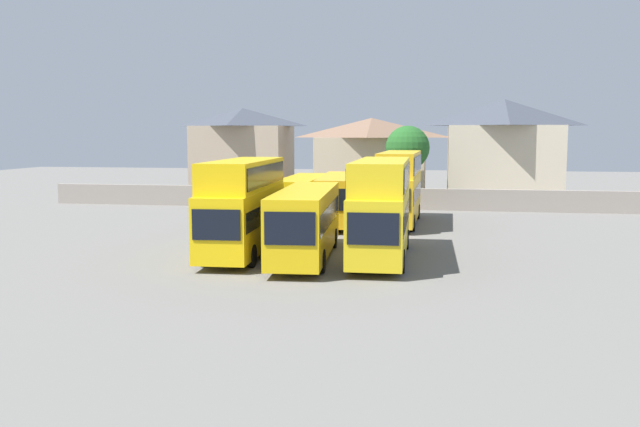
% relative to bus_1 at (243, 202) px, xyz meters
% --- Properties ---
extents(ground, '(140.00, 140.00, 0.00)m').
position_rel_bus_1_xyz_m(ground, '(3.64, 17.63, -2.81)').
color(ground, slate).
extents(depot_boundary_wall, '(56.00, 0.50, 1.80)m').
position_rel_bus_1_xyz_m(depot_boundary_wall, '(3.64, 23.33, -1.91)').
color(depot_boundary_wall, gray).
rests_on(depot_boundary_wall, ground).
extents(bus_1, '(3.02, 10.36, 5.00)m').
position_rel_bus_1_xyz_m(bus_1, '(0.00, 0.00, 0.00)').
color(bus_1, yellow).
rests_on(bus_1, ground).
extents(bus_2, '(3.27, 11.42, 3.55)m').
position_rel_bus_1_xyz_m(bus_2, '(3.46, -0.57, -0.79)').
color(bus_2, yellow).
rests_on(bus_2, ground).
extents(bus_3, '(2.76, 10.70, 5.05)m').
position_rel_bus_1_xyz_m(bus_3, '(7.24, 0.03, 0.03)').
color(bus_3, yellow).
rests_on(bus_3, ground).
extents(bus_4, '(2.70, 10.47, 3.32)m').
position_rel_bus_1_xyz_m(bus_4, '(0.63, 13.00, -0.92)').
color(bus_4, yellow).
rests_on(bus_4, ground).
extents(bus_5, '(3.19, 11.21, 3.43)m').
position_rel_bus_1_xyz_m(bus_5, '(3.19, 13.13, -0.85)').
color(bus_5, yellow).
rests_on(bus_5, ground).
extents(bus_6, '(2.75, 10.99, 5.10)m').
position_rel_bus_1_xyz_m(bus_6, '(7.39, 13.81, 0.05)').
color(bus_6, yellow).
rests_on(bus_6, ground).
extents(house_terrace_left, '(9.64, 7.88, 8.99)m').
position_rel_bus_1_xyz_m(house_terrace_left, '(-9.72, 33.53, 1.76)').
color(house_terrace_left, tan).
rests_on(house_terrace_left, ground).
extents(house_terrace_centre, '(10.83, 7.05, 7.90)m').
position_rel_bus_1_xyz_m(house_terrace_centre, '(3.65, 32.01, 1.21)').
color(house_terrace_centre, '#C6B293').
rests_on(house_terrace_centre, ground).
extents(house_terrace_right, '(11.01, 8.09, 9.68)m').
position_rel_bus_1_xyz_m(house_terrace_right, '(16.26, 33.95, 2.12)').
color(house_terrace_right, beige).
rests_on(house_terrace_right, ground).
extents(tree_left_of_lot, '(3.85, 3.85, 7.08)m').
position_rel_bus_1_xyz_m(tree_left_of_lot, '(7.39, 25.83, 2.29)').
color(tree_left_of_lot, brown).
rests_on(tree_left_of_lot, ground).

